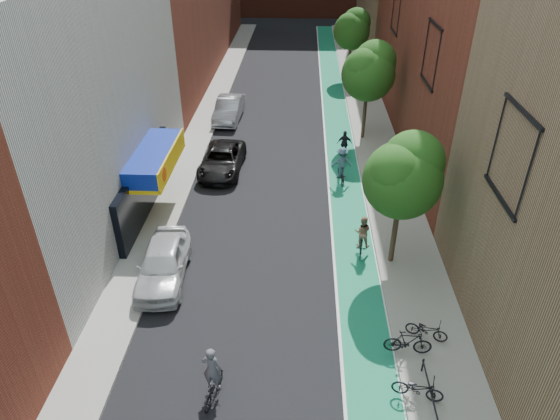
# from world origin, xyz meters

# --- Properties ---
(bike_lane) EXTENTS (2.00, 68.00, 0.01)m
(bike_lane) POSITION_xyz_m (4.00, 26.00, 0.01)
(bike_lane) COLOR #157851
(bike_lane) RESTS_ON ground
(sidewalk_left) EXTENTS (2.00, 68.00, 0.15)m
(sidewalk_left) POSITION_xyz_m (-6.00, 26.00, 0.07)
(sidewalk_left) COLOR gray
(sidewalk_left) RESTS_ON ground
(sidewalk_right) EXTENTS (3.00, 68.00, 0.15)m
(sidewalk_right) POSITION_xyz_m (6.50, 26.00, 0.07)
(sidewalk_right) COLOR gray
(sidewalk_right) RESTS_ON ground
(building_left_white) EXTENTS (8.00, 20.00, 12.00)m
(building_left_white) POSITION_xyz_m (-11.00, 14.00, 6.00)
(building_left_white) COLOR silver
(building_left_white) RESTS_ON ground
(tree_near) EXTENTS (3.40, 3.36, 6.42)m
(tree_near) POSITION_xyz_m (5.65, 10.02, 4.66)
(tree_near) COLOR #332619
(tree_near) RESTS_ON ground
(tree_mid) EXTENTS (3.55, 3.53, 6.74)m
(tree_mid) POSITION_xyz_m (5.65, 24.02, 4.89)
(tree_mid) COLOR #332619
(tree_mid) RESTS_ON ground
(tree_far) EXTENTS (3.30, 3.25, 6.21)m
(tree_far) POSITION_xyz_m (5.65, 38.02, 4.50)
(tree_far) COLOR #332619
(tree_far) RESTS_ON ground
(parked_car_white) EXTENTS (2.29, 5.04, 1.68)m
(parked_car_white) POSITION_xyz_m (-4.60, 8.42, 0.84)
(parked_car_white) COLOR silver
(parked_car_white) RESTS_ON ground
(parked_car_black) EXTENTS (2.60, 5.32, 1.46)m
(parked_car_black) POSITION_xyz_m (-3.52, 18.81, 0.73)
(parked_car_black) COLOR black
(parked_car_black) RESTS_ON ground
(parked_car_silver) EXTENTS (2.00, 5.15, 1.67)m
(parked_car_silver) POSITION_xyz_m (-4.20, 27.22, 0.84)
(parked_car_silver) COLOR #979A9F
(parked_car_silver) RESTS_ON ground
(cyclist_lead) EXTENTS (0.90, 1.76, 2.17)m
(cyclist_lead) POSITION_xyz_m (-1.44, 2.36, 0.75)
(cyclist_lead) COLOR black
(cyclist_lead) RESTS_ON ground
(cyclist_lane_near) EXTENTS (0.87, 1.68, 1.97)m
(cyclist_lane_near) POSITION_xyz_m (4.29, 10.74, 0.84)
(cyclist_lane_near) COLOR black
(cyclist_lane_near) RESTS_ON ground
(cyclist_lane_mid) EXTENTS (0.98, 1.75, 2.00)m
(cyclist_lane_mid) POSITION_xyz_m (4.08, 20.58, 0.74)
(cyclist_lane_mid) COLOR black
(cyclist_lane_mid) RESTS_ON ground
(cyclist_lane_far) EXTENTS (1.26, 1.90, 2.18)m
(cyclist_lane_far) POSITION_xyz_m (3.73, 17.75, 0.97)
(cyclist_lane_far) COLOR black
(cyclist_lane_far) RESTS_ON ground
(parked_bike_near) EXTENTS (1.68, 1.06, 0.83)m
(parked_bike_near) POSITION_xyz_m (6.25, 5.22, 0.57)
(parked_bike_near) COLOR black
(parked_bike_near) RESTS_ON sidewalk_right
(parked_bike_mid) EXTENTS (1.78, 0.60, 1.05)m
(parked_bike_mid) POSITION_xyz_m (5.40, 4.45, 0.68)
(parked_bike_mid) COLOR black
(parked_bike_mid) RESTS_ON sidewalk_right
(parked_bike_far) EXTENTS (1.80, 0.99, 0.90)m
(parked_bike_far) POSITION_xyz_m (5.40, 2.49, 0.60)
(parked_bike_far) COLOR black
(parked_bike_far) RESTS_ON sidewalk_right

